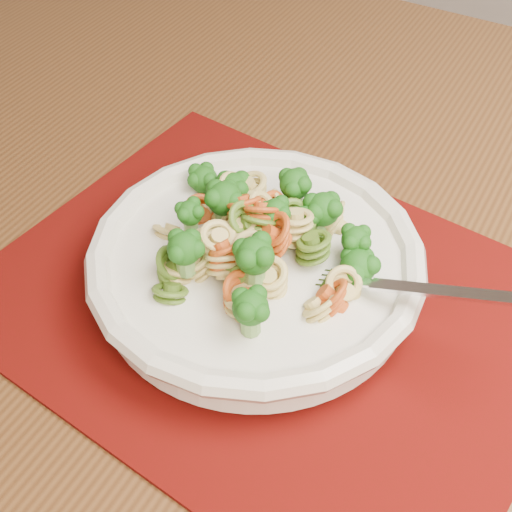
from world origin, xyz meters
The scene contains 5 objects.
dining_table centered at (-0.62, 0.40, 0.62)m, with size 1.56×1.06×0.71m.
placemat centered at (-0.69, 0.31, 0.71)m, with size 0.45×0.35×0.00m, color #500305.
pasta_bowl centered at (-0.71, 0.31, 0.74)m, with size 0.27×0.27×0.05m.
pasta_broccoli_heap centered at (-0.71, 0.31, 0.76)m, with size 0.23×0.23×0.06m, color tan, non-canonical shape.
fork centered at (-0.64, 0.32, 0.76)m, with size 0.19×0.02×0.01m, color silver, non-canonical shape.
Camera 1 is at (-0.49, -0.01, 1.15)m, focal length 50.00 mm.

